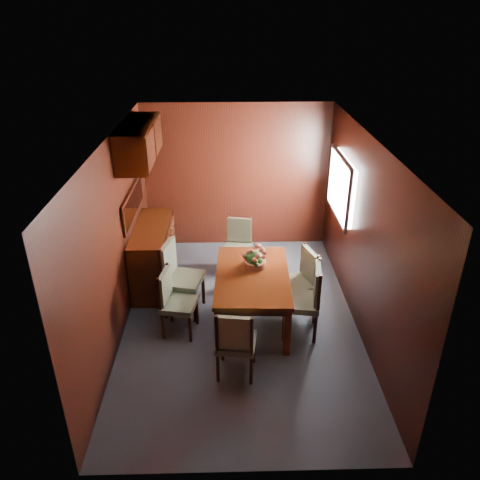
{
  "coord_description": "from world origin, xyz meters",
  "views": [
    {
      "loc": [
        -0.14,
        -5.04,
        3.75
      ],
      "look_at": [
        0.0,
        0.27,
        1.05
      ],
      "focal_mm": 35.0,
      "sensor_mm": 36.0,
      "label": 1
    }
  ],
  "objects_px": {
    "dining_table": "(252,281)",
    "chair_right_near": "(307,296)",
    "chair_left_near": "(174,299)",
    "flower_centerpiece": "(255,256)",
    "chair_head": "(235,340)",
    "sideboard": "(154,255)"
  },
  "relations": [
    {
      "from": "dining_table",
      "to": "chair_right_near",
      "type": "bearing_deg",
      "value": -20.88
    },
    {
      "from": "chair_left_near",
      "to": "chair_right_near",
      "type": "xyz_separation_m",
      "value": [
        1.64,
        -0.07,
        0.05
      ]
    },
    {
      "from": "flower_centerpiece",
      "to": "chair_head",
      "type": "bearing_deg",
      "value": -102.42
    },
    {
      "from": "sideboard",
      "to": "flower_centerpiece",
      "type": "height_order",
      "value": "flower_centerpiece"
    },
    {
      "from": "sideboard",
      "to": "flower_centerpiece",
      "type": "relative_size",
      "value": 4.46
    },
    {
      "from": "sideboard",
      "to": "dining_table",
      "type": "distance_m",
      "value": 1.72
    },
    {
      "from": "chair_right_near",
      "to": "flower_centerpiece",
      "type": "xyz_separation_m",
      "value": [
        -0.62,
        0.48,
        0.3
      ]
    },
    {
      "from": "dining_table",
      "to": "flower_centerpiece",
      "type": "height_order",
      "value": "flower_centerpiece"
    },
    {
      "from": "chair_left_near",
      "to": "chair_head",
      "type": "height_order",
      "value": "chair_head"
    },
    {
      "from": "dining_table",
      "to": "flower_centerpiece",
      "type": "bearing_deg",
      "value": 80.4
    },
    {
      "from": "chair_left_near",
      "to": "chair_right_near",
      "type": "relative_size",
      "value": 0.9
    },
    {
      "from": "dining_table",
      "to": "chair_right_near",
      "type": "distance_m",
      "value": 0.72
    },
    {
      "from": "dining_table",
      "to": "chair_right_near",
      "type": "xyz_separation_m",
      "value": [
        0.66,
        -0.28,
        -0.06
      ]
    },
    {
      "from": "sideboard",
      "to": "chair_head",
      "type": "relative_size",
      "value": 1.57
    },
    {
      "from": "sideboard",
      "to": "flower_centerpiece",
      "type": "distance_m",
      "value": 1.69
    },
    {
      "from": "sideboard",
      "to": "chair_left_near",
      "type": "relative_size",
      "value": 1.59
    },
    {
      "from": "chair_left_near",
      "to": "chair_head",
      "type": "xyz_separation_m",
      "value": [
        0.75,
        -0.83,
        0.01
      ]
    },
    {
      "from": "chair_left_near",
      "to": "sideboard",
      "type": "bearing_deg",
      "value": -150.42
    },
    {
      "from": "chair_right_near",
      "to": "chair_left_near",
      "type": "bearing_deg",
      "value": 96.61
    },
    {
      "from": "dining_table",
      "to": "chair_head",
      "type": "height_order",
      "value": "chair_head"
    },
    {
      "from": "chair_left_near",
      "to": "chair_right_near",
      "type": "height_order",
      "value": "chair_right_near"
    },
    {
      "from": "sideboard",
      "to": "chair_head",
      "type": "height_order",
      "value": "sideboard"
    }
  ]
}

